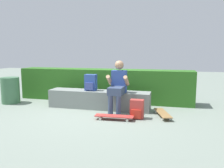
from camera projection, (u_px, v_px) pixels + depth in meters
The scene contains 9 objects.
ground_plane at pixel (96, 111), 5.40m from camera, with size 24.00×24.00×0.00m, color gray.
bench_main at pixel (99, 100), 5.62m from camera, with size 2.52×0.47×0.44m.
person_skater at pixel (118, 85), 5.22m from camera, with size 0.49×0.62×1.19m.
skateboard_near_person at pixel (114, 116), 4.68m from camera, with size 0.81×0.25×0.09m.
skateboard_beside_bench at pixel (163, 113), 4.92m from camera, with size 0.43×0.82×0.09m.
backpack_on_bench at pixel (91, 83), 5.61m from camera, with size 0.28×0.23×0.40m.
backpack_on_ground at pixel (137, 109), 4.78m from camera, with size 0.28×0.23×0.40m.
hedge_row at pixel (103, 85), 6.48m from camera, with size 4.95×0.61×0.91m.
trash_bin at pixel (10, 90), 6.19m from camera, with size 0.48×0.48×0.71m.
Camera 1 is at (1.70, -4.99, 1.40)m, focal length 36.40 mm.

